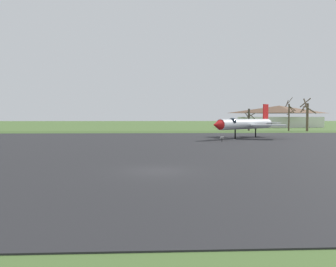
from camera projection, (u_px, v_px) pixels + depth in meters
ground_plane at (157, 171)px, 20.63m from camera, size 600.00×600.00×0.00m
asphalt_apron at (155, 146)px, 39.19m from camera, size 105.09×62.04×0.05m
grass_verge_strip at (154, 132)px, 76.13m from camera, size 165.09×12.00×0.06m
jet_fighter_front_right at (245, 124)px, 52.78m from camera, size 13.95×13.34×5.76m
info_placard_front_right at (222, 139)px, 44.65m from camera, size 0.54×0.31×0.84m
bare_tree_left_of_center at (249, 119)px, 83.56m from camera, size 2.82×3.35×5.66m
bare_tree_center at (289, 115)px, 81.64m from camera, size 2.43×3.02×8.49m
bare_tree_right_of_center at (307, 114)px, 79.63m from camera, size 3.18×3.26×8.26m
visitor_building at (279, 116)px, 115.77m from camera, size 28.47×16.09×7.63m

